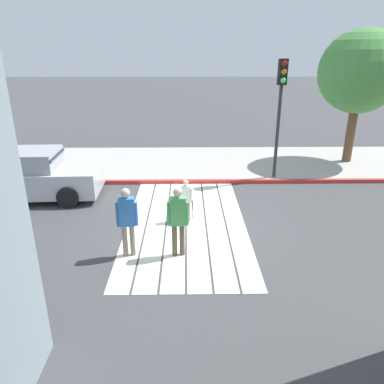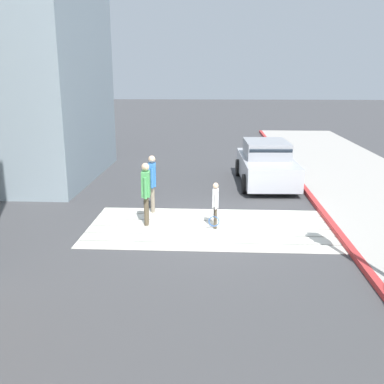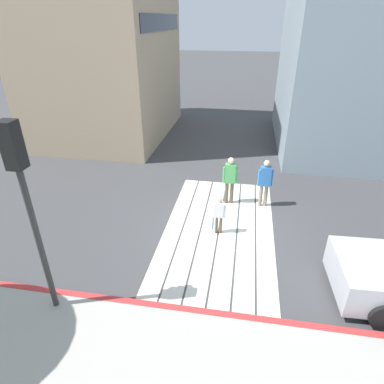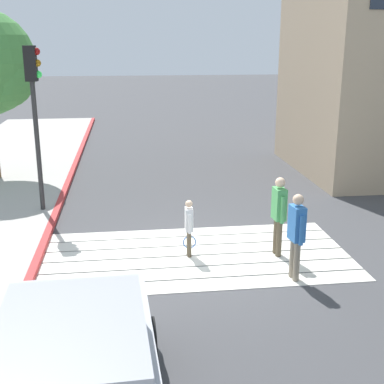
# 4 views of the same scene
# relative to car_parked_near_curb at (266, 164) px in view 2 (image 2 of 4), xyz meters

# --- Properties ---
(ground_plane) EXTENTS (120.00, 120.00, 0.00)m
(ground_plane) POSITION_rel_car_parked_near_curb_xyz_m (2.00, 4.98, -0.73)
(ground_plane) COLOR #424244
(crosswalk_stripes) EXTENTS (6.40, 3.25, 0.01)m
(crosswalk_stripes) POSITION_rel_car_parked_near_curb_xyz_m (2.00, 4.98, -0.73)
(crosswalk_stripes) COLOR silver
(crosswalk_stripes) RESTS_ON ground
(curb_painted) EXTENTS (0.16, 40.00, 0.13)m
(curb_painted) POSITION_rel_car_parked_near_curb_xyz_m (-1.25, 4.98, -0.67)
(curb_painted) COLOR #BC3333
(curb_painted) RESTS_ON ground
(car_parked_near_curb) EXTENTS (2.11, 4.36, 1.57)m
(car_parked_near_curb) POSITION_rel_car_parked_near_curb_xyz_m (0.00, 0.00, 0.00)
(car_parked_near_curb) COLOR silver
(car_parked_near_curb) RESTS_ON ground
(pedestrian_adult_lead) EXTENTS (0.25, 0.49, 1.68)m
(pedestrian_adult_lead) POSITION_rel_car_parked_near_curb_xyz_m (3.69, 3.66, 0.24)
(pedestrian_adult_lead) COLOR gray
(pedestrian_adult_lead) RESTS_ON ground
(pedestrian_adult_trailing) EXTENTS (0.24, 0.50, 1.69)m
(pedestrian_adult_trailing) POSITION_rel_car_parked_near_curb_xyz_m (3.70, 4.81, 0.25)
(pedestrian_adult_trailing) COLOR brown
(pedestrian_adult_trailing) RESTS_ON ground
(pedestrian_child_with_racket) EXTENTS (0.28, 0.38, 1.23)m
(pedestrian_child_with_racket) POSITION_rel_car_parked_near_curb_xyz_m (1.85, 5.00, -0.05)
(pedestrian_child_with_racket) COLOR brown
(pedestrian_child_with_racket) RESTS_ON ground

